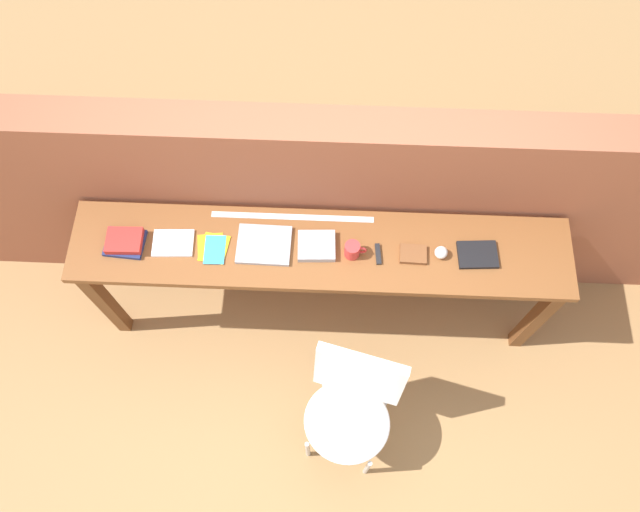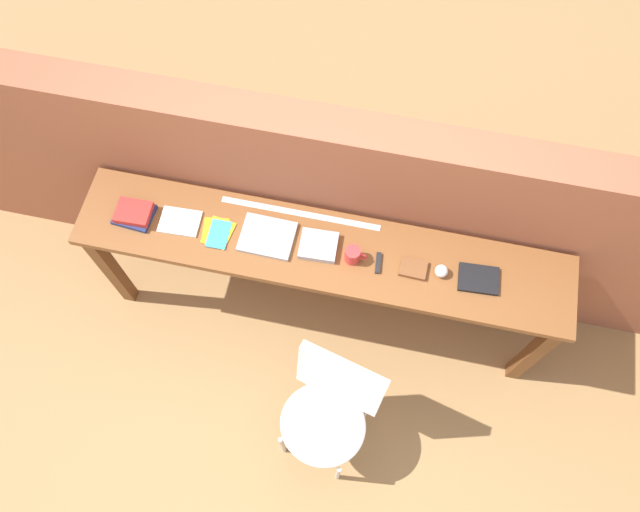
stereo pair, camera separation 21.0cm
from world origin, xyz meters
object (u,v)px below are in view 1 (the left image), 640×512
(magazine_cycling, at_px, (173,243))
(book_repair_rightmost, at_px, (478,255))
(leather_journal_brown, at_px, (413,254))
(book_stack_leftmost, at_px, (125,242))
(mug, at_px, (353,250))
(chair_white_moulded, at_px, (351,406))
(book_open_centre, at_px, (264,245))
(multitool_folded, at_px, (378,254))
(sports_ball_small, at_px, (441,252))
(pamphlet_pile_colourful, at_px, (213,248))

(magazine_cycling, bearing_deg, book_repair_rightmost, -2.54)
(magazine_cycling, height_order, leather_journal_brown, leather_journal_brown)
(book_stack_leftmost, bearing_deg, leather_journal_brown, -0.12)
(book_stack_leftmost, xyz_separation_m, mug, (1.12, -0.01, 0.02))
(book_stack_leftmost, relative_size, leather_journal_brown, 1.55)
(book_stack_leftmost, distance_m, mug, 1.12)
(chair_white_moulded, bearing_deg, book_open_centre, 123.43)
(book_stack_leftmost, height_order, multitool_folded, book_stack_leftmost)
(mug, distance_m, sports_ball_small, 0.43)
(book_repair_rightmost, bearing_deg, sports_ball_small, 178.14)
(chair_white_moulded, relative_size, pamphlet_pile_colourful, 5.01)
(pamphlet_pile_colourful, height_order, book_open_centre, book_open_centre)
(chair_white_moulded, bearing_deg, book_stack_leftmost, 149.32)
(magazine_cycling, xyz_separation_m, book_repair_rightmost, (1.51, -0.00, 0.00))
(multitool_folded, distance_m, leather_journal_brown, 0.17)
(book_repair_rightmost, bearing_deg, chair_white_moulded, -133.99)
(pamphlet_pile_colourful, xyz_separation_m, multitool_folded, (0.82, -0.00, 0.00))
(book_stack_leftmost, distance_m, magazine_cycling, 0.24)
(chair_white_moulded, height_order, pamphlet_pile_colourful, chair_white_moulded)
(leather_journal_brown, xyz_separation_m, book_repair_rightmost, (0.32, 0.01, -0.00))
(mug, height_order, book_repair_rightmost, mug)
(book_stack_leftmost, xyz_separation_m, book_open_centre, (0.69, 0.02, -0.02))
(pamphlet_pile_colourful, bearing_deg, chair_white_moulded, -43.43)
(sports_ball_small, distance_m, book_repair_rightmost, 0.18)
(chair_white_moulded, relative_size, book_stack_leftmost, 4.44)
(magazine_cycling, distance_m, multitool_folded, 1.02)
(leather_journal_brown, bearing_deg, book_open_centre, -179.99)
(sports_ball_small, bearing_deg, multitool_folded, -178.08)
(book_open_centre, bearing_deg, multitool_folded, -1.65)
(book_stack_leftmost, xyz_separation_m, leather_journal_brown, (1.42, -0.00, -0.02))
(pamphlet_pile_colourful, distance_m, book_repair_rightmost, 1.30)
(magazine_cycling, relative_size, multitool_folded, 1.83)
(mug, xyz_separation_m, book_repair_rightmost, (0.61, 0.01, -0.03))
(pamphlet_pile_colourful, relative_size, sports_ball_small, 2.80)
(book_repair_rightmost, bearing_deg, pamphlet_pile_colourful, 177.22)
(leather_journal_brown, bearing_deg, book_repair_rightmost, 3.64)
(multitool_folded, bearing_deg, leather_journal_brown, 1.51)
(book_open_centre, distance_m, multitool_folded, 0.57)
(book_open_centre, bearing_deg, sports_ball_small, -0.03)
(chair_white_moulded, distance_m, pamphlet_pile_colourful, 1.05)
(chair_white_moulded, bearing_deg, leather_journal_brown, 67.98)
(chair_white_moulded, relative_size, magazine_cycling, 4.44)
(book_open_centre, xyz_separation_m, mug, (0.44, -0.03, 0.03))
(mug, xyz_separation_m, multitool_folded, (0.13, -0.00, -0.04))
(book_open_centre, distance_m, mug, 0.44)
(pamphlet_pile_colourful, bearing_deg, sports_ball_small, 0.46)
(pamphlet_pile_colourful, distance_m, book_open_centre, 0.25)
(pamphlet_pile_colourful, bearing_deg, multitool_folded, -0.09)
(pamphlet_pile_colourful, height_order, sports_ball_small, sports_ball_small)
(book_open_centre, xyz_separation_m, leather_journal_brown, (0.74, -0.02, 0.00))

